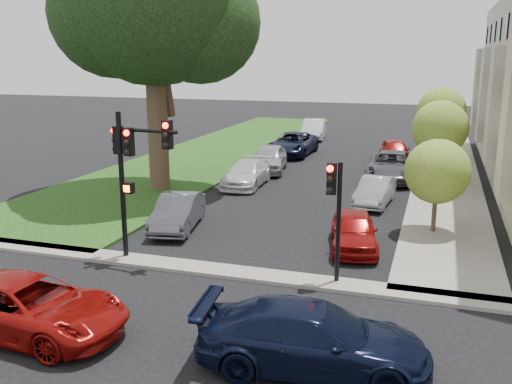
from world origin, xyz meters
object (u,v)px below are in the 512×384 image
(car_parked_0, at_px, (354,231))
(car_parked_9, at_px, (314,129))
(small_tree_a, at_px, (437,172))
(traffic_signal_secondary, at_px, (335,200))
(traffic_signal_main, at_px, (132,160))
(car_parked_6, at_px, (247,174))
(car_parked_1, at_px, (375,191))
(car_parked_7, at_px, (269,158))
(car_cross_near, at_px, (28,306))
(small_tree_c, at_px, (441,111))
(car_parked_5, at_px, (178,212))
(car_parked_3, at_px, (395,151))
(small_tree_b, at_px, (440,128))
(car_parked_8, at_px, (293,144))
(car_cross_far, at_px, (312,338))
(car_parked_2, at_px, (391,166))

(car_parked_0, distance_m, car_parked_9, 27.82)
(small_tree_a, xyz_separation_m, traffic_signal_secondary, (-2.84, -6.19, 0.16))
(traffic_signal_main, xyz_separation_m, car_parked_6, (-0.05, 11.86, -2.81))
(small_tree_a, xyz_separation_m, car_parked_1, (-2.69, 3.83, -1.85))
(car_parked_6, height_order, car_parked_7, car_parked_7)
(car_cross_near, xyz_separation_m, car_parked_6, (-0.16, 17.41, -0.05))
(small_tree_c, relative_size, car_parked_7, 1.02)
(car_parked_5, xyz_separation_m, car_parked_9, (-0.21, 26.59, 0.12))
(car_parked_6, relative_size, car_parked_9, 0.94)
(small_tree_a, bearing_deg, small_tree_c, 90.00)
(car_cross_near, relative_size, car_parked_3, 1.20)
(small_tree_b, xyz_separation_m, car_parked_0, (-2.71, -12.47, -2.30))
(traffic_signal_main, relative_size, car_parked_5, 1.20)
(traffic_signal_secondary, relative_size, car_parked_7, 0.81)
(small_tree_b, distance_m, car_parked_8, 11.68)
(car_cross_far, bearing_deg, traffic_signal_secondary, -1.27)
(small_tree_b, relative_size, car_cross_near, 0.87)
(traffic_signal_secondary, xyz_separation_m, car_parked_7, (-6.80, 15.99, -1.84))
(traffic_signal_secondary, relative_size, car_parked_9, 0.77)
(car_parked_2, xyz_separation_m, car_parked_3, (-0.26, 5.67, -0.05))
(car_parked_6, height_order, car_parked_8, car_parked_8)
(small_tree_c, bearing_deg, car_cross_far, -94.72)
(traffic_signal_main, height_order, car_parked_6, traffic_signal_main)
(small_tree_c, height_order, car_cross_near, small_tree_c)
(small_tree_a, xyz_separation_m, car_parked_8, (-9.73, 15.83, -1.70))
(traffic_signal_main, height_order, car_parked_1, traffic_signal_main)
(car_cross_far, height_order, car_parked_8, car_parked_8)
(car_parked_1, bearing_deg, small_tree_a, -50.08)
(small_tree_b, bearing_deg, car_parked_3, 115.87)
(car_cross_far, distance_m, car_parked_7, 22.19)
(small_tree_b, distance_m, car_parked_9, 17.65)
(traffic_signal_main, height_order, car_parked_7, traffic_signal_main)
(traffic_signal_main, bearing_deg, car_parked_8, 90.33)
(small_tree_b, bearing_deg, car_parked_0, -102.26)
(car_parked_1, distance_m, car_parked_3, 11.51)
(small_tree_b, xyz_separation_m, car_parked_7, (-9.64, 0.05, -2.18))
(small_tree_c, xyz_separation_m, traffic_signal_main, (-9.60, -23.74, 0.29))
(small_tree_c, bearing_deg, car_parked_3, -140.18)
(car_parked_2, relative_size, car_parked_6, 1.22)
(small_tree_c, distance_m, car_parked_9, 12.19)
(car_parked_7, relative_size, car_parked_8, 0.83)
(car_cross_near, height_order, car_parked_9, car_parked_9)
(small_tree_b, height_order, car_parked_6, small_tree_b)
(car_parked_1, bearing_deg, small_tree_b, 70.33)
(traffic_signal_main, bearing_deg, small_tree_c, 67.98)
(small_tree_a, xyz_separation_m, car_parked_7, (-9.64, 9.80, -1.69))
(small_tree_c, bearing_deg, car_parked_5, -116.03)
(car_parked_0, distance_m, car_parked_5, 7.09)
(car_parked_8, bearing_deg, car_parked_9, 93.27)
(car_cross_near, xyz_separation_m, car_parked_1, (6.81, 15.52, -0.08))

